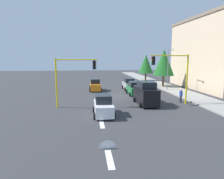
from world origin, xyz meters
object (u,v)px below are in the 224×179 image
tree_roadside_mid (164,62)px  car_white (103,106)px  car_orange (95,85)px  car_silver (129,84)px  pedestrian_crossing (181,95)px  traffic_signal_near_right (73,73)px  car_green (135,89)px  delivery_van_black (146,94)px  tree_roadside_far (146,64)px  traffic_signal_near_left (173,69)px  street_lamp_curbside (169,65)px

tree_roadside_mid → car_white: bearing=-35.7°
car_orange → car_silver: same height
pedestrian_crossing → car_silver: bearing=-158.6°
tree_roadside_mid → traffic_signal_near_right: bearing=-48.2°
car_white → car_silver: (-15.28, 5.63, 0.00)m
traffic_signal_near_right → car_green: size_ratio=1.36×
pedestrian_crossing → car_orange: bearing=-135.8°
delivery_van_black → car_orange: delivery_van_black is taller
car_white → pedestrian_crossing: car_white is taller
tree_roadside_mid → tree_roadside_far: size_ratio=1.15×
tree_roadside_mid → car_green: 10.88m
traffic_signal_near_left → delivery_van_black: size_ratio=1.22×
traffic_signal_near_right → car_silver: traffic_signal_near_right is taller
car_silver → pedestrian_crossing: car_silver is taller
traffic_signal_near_right → tree_roadside_mid: bearing=131.8°
traffic_signal_near_left → car_silver: bearing=-166.7°
car_orange → pedestrian_crossing: 14.48m
car_white → car_green: same height
delivery_van_black → car_silver: bearing=178.4°
traffic_signal_near_right → street_lamp_curbside: bearing=122.9°
car_silver → car_orange: bearing=-85.2°
car_green → tree_roadside_far: bearing=158.9°
car_silver → car_green: 4.95m
tree_roadside_far → car_green: (17.29, -6.67, -3.10)m
car_green → pedestrian_crossing: bearing=36.7°
car_orange → car_green: (4.46, 5.68, 0.00)m
tree_roadside_far → car_silver: 14.30m
traffic_signal_near_right → car_white: traffic_signal_near_right is taller
tree_roadside_mid → pedestrian_crossing: bearing=-11.8°
street_lamp_curbside → pedestrian_crossing: (8.83, -1.96, -3.44)m
car_silver → pedestrian_crossing: size_ratio=2.38×
delivery_van_black → car_orange: 12.20m
traffic_signal_near_right → delivery_van_black: bearing=92.0°
traffic_signal_near_right → tree_roadside_far: bearing=147.7°
street_lamp_curbside → car_green: street_lamp_curbside is taller
street_lamp_curbside → traffic_signal_near_right: bearing=-57.1°
tree_roadside_mid → car_orange: size_ratio=1.87×
traffic_signal_near_left → tree_roadside_far: size_ratio=0.96×
traffic_signal_near_left → car_silver: 12.41m
traffic_signal_near_right → pedestrian_crossing: bearing=93.5°
tree_roadside_mid → car_green: bearing=-44.5°
car_white → car_silver: same height
car_silver → car_green: (4.95, -0.14, 0.00)m
delivery_van_black → pedestrian_crossing: (-0.50, 4.59, -0.37)m
tree_roadside_far → car_white: bearing=-23.7°
traffic_signal_near_right → traffic_signal_near_left: (-0.00, 11.38, 0.30)m
tree_roadside_mid → tree_roadside_far: (-10.00, -0.50, -0.60)m
car_white → tree_roadside_far: bearing=156.3°
tree_roadside_mid → street_lamp_curbside: bearing=-10.3°
tree_roadside_far → car_orange: tree_roadside_far is taller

